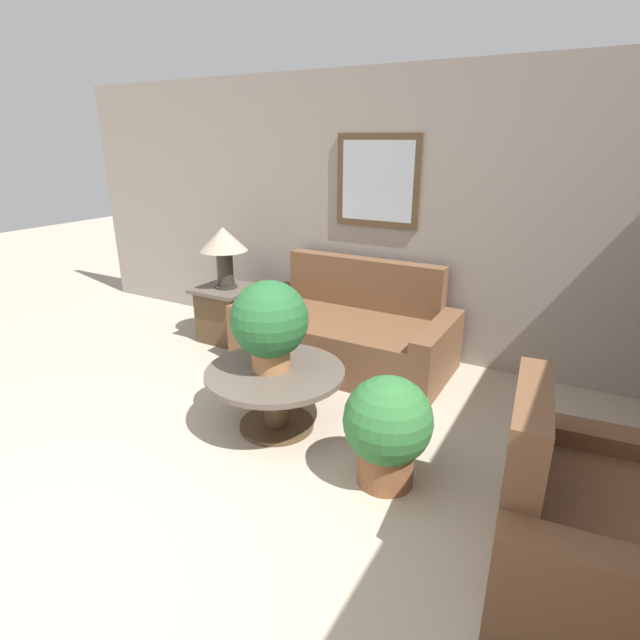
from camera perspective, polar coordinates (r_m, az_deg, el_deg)
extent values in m
plane|color=tan|center=(2.93, -24.22, -24.99)|extent=(20.00, 20.00, 0.00)
cube|color=gray|center=(4.85, 6.96, 11.63)|extent=(7.58, 0.06, 2.60)
cube|color=#4C3823|center=(4.79, 6.59, 15.48)|extent=(0.82, 0.03, 0.83)
cube|color=#B2BCC6|center=(4.77, 6.53, 15.48)|extent=(0.70, 0.01, 0.71)
cube|color=brown|center=(4.63, 2.71, -2.46)|extent=(1.58, 0.98, 0.45)
cube|color=brown|center=(4.83, 5.04, 4.28)|extent=(1.58, 0.16, 0.48)
cube|color=brown|center=(5.04, -6.20, -0.03)|extent=(0.18, 0.98, 0.55)
cube|color=brown|center=(4.32, 13.18, -3.99)|extent=(0.18, 0.98, 0.55)
cube|color=brown|center=(2.87, 30.09, -21.16)|extent=(1.05, 0.85, 0.45)
cube|color=brown|center=(2.56, 22.69, -12.20)|extent=(0.24, 0.77, 0.48)
cube|color=brown|center=(2.49, 31.28, -27.11)|extent=(0.99, 0.28, 0.55)
cube|color=brown|center=(3.21, 29.55, -15.18)|extent=(0.99, 0.28, 0.55)
cylinder|color=#4C3823|center=(3.76, -4.95, -11.78)|extent=(0.55, 0.55, 0.03)
cylinder|color=#4C3823|center=(3.66, -5.05, -8.99)|extent=(0.18, 0.18, 0.39)
cylinder|color=brown|center=(3.56, -5.15, -5.98)|extent=(0.99, 0.99, 0.04)
cube|color=#4C3823|center=(5.28, -10.45, 0.57)|extent=(0.48, 0.48, 0.53)
cube|color=brown|center=(5.20, -10.64, 3.51)|extent=(0.57, 0.57, 0.03)
cylinder|color=#2D2823|center=(5.19, -10.66, 3.80)|extent=(0.23, 0.23, 0.02)
cylinder|color=#2D2823|center=(5.14, -10.80, 5.84)|extent=(0.17, 0.17, 0.36)
cone|color=gray|center=(5.08, -11.01, 9.08)|extent=(0.48, 0.48, 0.23)
cylinder|color=#9E6B42|center=(3.54, -5.63, -4.30)|extent=(0.27, 0.27, 0.17)
sphere|color=#235B2D|center=(3.43, -5.79, 0.07)|extent=(0.54, 0.54, 0.54)
cylinder|color=brown|center=(3.20, 7.48, -16.12)|extent=(0.34, 0.34, 0.23)
sphere|color=#2D6B33|center=(3.03, 7.75, -11.29)|extent=(0.54, 0.54, 0.54)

